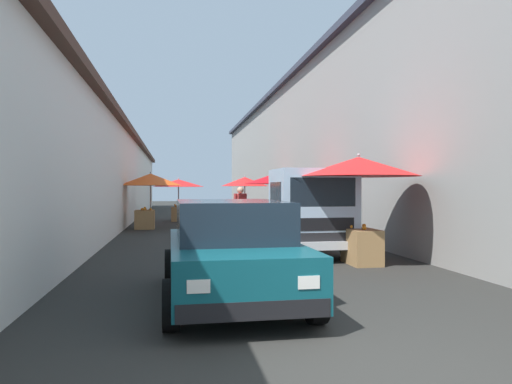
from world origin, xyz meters
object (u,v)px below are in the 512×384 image
fruit_stall_far_left (285,183)px  fruit_stall_near_right (245,186)px  vendor_by_crates (240,208)px  fruit_stall_near_left (150,185)px  delivery_truck (304,213)px  parked_scooter (281,220)px  hatchback_car (231,250)px  fruit_stall_mid_lane (178,187)px  fruit_stall_far_right (359,177)px

fruit_stall_far_left → fruit_stall_near_right: 7.00m
fruit_stall_far_left → vendor_by_crates: (-0.12, 1.57, -0.86)m
fruit_stall_near_left → delivery_truck: size_ratio=0.51×
fruit_stall_far_left → parked_scooter: bearing=-8.6°
fruit_stall_near_right → hatchback_car: 16.32m
fruit_stall_mid_lane → parked_scooter: 7.34m
fruit_stall_near_right → delivery_truck: 11.75m
fruit_stall_near_left → fruit_stall_near_right: bearing=-53.8°
hatchback_car → delivery_truck: size_ratio=0.79×
fruit_stall_far_left → fruit_stall_mid_lane: 8.46m
fruit_stall_near_right → vendor_by_crates: (-7.11, 1.22, -0.75)m
fruit_stall_far_right → fruit_stall_near_right: bearing=2.4°
fruit_stall_far_left → vendor_by_crates: bearing=94.2°
fruit_stall_far_left → parked_scooter: fruit_stall_far_left is taller
fruit_stall_mid_lane → vendor_by_crates: bearing=-165.7°
fruit_stall_far_left → fruit_stall_far_right: bearing=-178.0°
hatchback_car → fruit_stall_near_right: bearing=-9.3°
fruit_stall_mid_lane → fruit_stall_far_right: 14.31m
fruit_stall_near_left → parked_scooter: 5.63m
hatchback_car → vendor_by_crates: 9.08m
delivery_truck → fruit_stall_far_left: bearing=-7.7°
vendor_by_crates → parked_scooter: 2.48m
fruit_stall_mid_lane → delivery_truck: (-12.40, -2.92, -0.65)m
fruit_stall_near_right → vendor_by_crates: bearing=170.2°
fruit_stall_far_left → fruit_stall_near_right: bearing=2.8°
vendor_by_crates → parked_scooter: vendor_by_crates is taller
hatchback_car → parked_scooter: (10.59, -3.20, -0.29)m
hatchback_car → parked_scooter: hatchback_car is taller
fruit_stall_mid_lane → hatchback_car: fruit_stall_mid_lane is taller
fruit_stall_far_left → fruit_stall_mid_lane: size_ratio=1.12×
delivery_truck → fruit_stall_far_right: bearing=-148.8°
fruit_stall_near_right → vendor_by_crates: fruit_stall_near_right is taller
fruit_stall_near_right → fruit_stall_far_right: fruit_stall_far_right is taller
fruit_stall_near_right → parked_scooter: bearing=-174.1°
fruit_stall_far_left → vendor_by_crates: 1.79m
fruit_stall_near_right → fruit_stall_far_left: bearing=-177.2°
fruit_stall_far_left → delivery_truck: size_ratio=0.57×
fruit_stall_near_right → fruit_stall_mid_lane: bearing=78.0°
fruit_stall_far_left → hatchback_car: 9.62m
fruit_stall_far_right → hatchback_car: size_ratio=0.68×
fruit_stall_near_left → delivery_truck: 9.47m
delivery_truck → parked_scooter: bearing=-7.9°
vendor_by_crates → hatchback_car: bearing=171.1°
fruit_stall_far_left → hatchback_car: fruit_stall_far_left is taller
hatchback_car → vendor_by_crates: vendor_by_crates is taller
fruit_stall_far_left → delivery_truck: (-4.73, 0.64, -0.80)m
fruit_stall_mid_lane → fruit_stall_near_left: (-3.91, 1.19, 0.09)m
fruit_stall_far_left → delivery_truck: 4.84m
fruit_stall_far_left → fruit_stall_far_right: 6.13m
fruit_stall_near_right → delivery_truck: fruit_stall_near_right is taller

